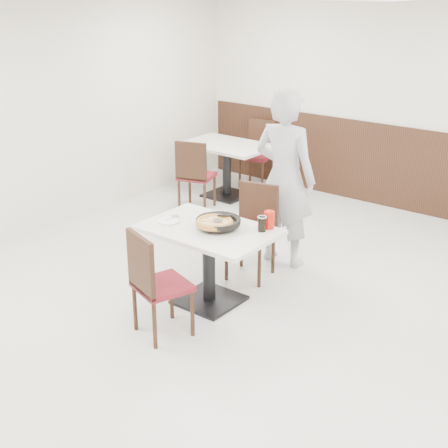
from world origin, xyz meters
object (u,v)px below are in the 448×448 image
Objects in this scene: red_cup at (269,220)px; side_plate at (169,221)px; main_table at (209,265)px; bg_chair_left_near at (197,174)px; diner_person at (285,179)px; bg_table_left at (227,170)px; pizza_pan at (218,224)px; bg_chair_left_far at (256,155)px; pizza at (214,223)px; chair_far at (250,233)px; cola_glass at (262,224)px; chair_near at (162,283)px.

side_plate is at bearing -151.11° from red_cup.
bg_chair_left_near reaches higher than main_table.
diner_person is 2.34m from bg_table_left.
bg_chair_left_far is (-1.79, 3.14, -0.32)m from pizza_pan.
pizza is at bearing -64.21° from bg_chair_left_near.
bg_table_left is at bearing 125.80° from pizza.
main_table is 0.68m from chair_far.
bg_chair_left_far is at bearing 118.36° from main_table.
bg_table_left is at bearing -40.75° from diner_person.
pizza is 0.43m from cola_glass.
bg_chair_left_near is (0.01, -0.66, 0.10)m from bg_table_left.
diner_person is 1.97× the size of bg_chair_left_far.
chair_near is at bearing -112.32° from cola_glass.
main_table is 0.64× the size of diner_person.
pizza_pan is at bearing -142.22° from red_cup.
bg_chair_left_far reaches higher than red_cup.
chair_far is 0.92m from side_plate.
bg_table_left is (-1.82, 1.37, -0.56)m from diner_person.
side_plate is 0.11× the size of diner_person.
bg_chair_left_far is at bearing 119.76° from pizza_pan.
red_cup reaches higher than pizza.
bg_chair_left_far is (0.05, 1.29, 0.00)m from bg_chair_left_near.
main_table is 3.58× the size of pizza.
bg_chair_left_far is at bearing -67.42° from chair_far.
pizza is 2.66m from bg_chair_left_near.
chair_far is 3.04m from bg_chair_left_far.
main_table is at bearing 84.36° from diner_person.
chair_near is at bearing -60.54° from bg_table_left.
bg_chair_left_near is (-1.82, 2.58, 0.00)m from chair_near.
diner_person is at bearing 91.57° from pizza_pan.
bg_table_left is 1.26× the size of bg_chair_left_near.
diner_person reaches higher than main_table.
chair_near is 3.15m from bg_chair_left_near.
chair_near is 0.76m from pizza.
red_cup is at bearing 131.13° from chair_far.
main_table is 1.26× the size of chair_far.
bg_table_left is at bearing 74.16° from bg_chair_left_far.
cola_glass is at bearing 85.77° from chair_near.
bg_table_left is (-1.84, 2.56, -0.44)m from pizza.
main_table is at bearing -142.17° from red_cup.
diner_person reaches higher than chair_far.
chair_far reaches higher than side_plate.
red_cup is at bearing 84.31° from cola_glass.
main_table is 1.26× the size of bg_chair_left_far.
pizza_pan is at bearing 87.82° from diner_person.
chair_near is 2.83× the size of pizza.
pizza is at bearing 4.17° from main_table.
bg_chair_left_near is (-1.75, 1.23, 0.00)m from chair_far.
chair_near reaches higher than bg_table_left.
pizza_pan is at bearing 86.12° from chair_far.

